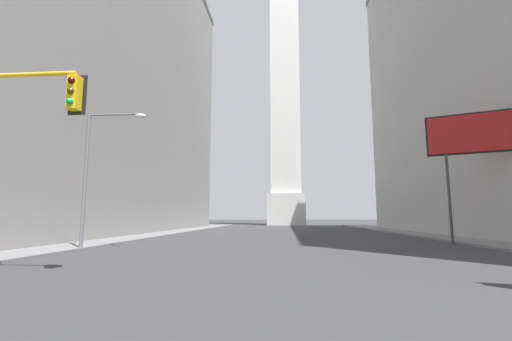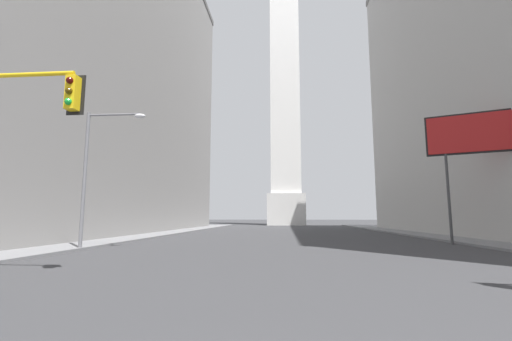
{
  "view_description": "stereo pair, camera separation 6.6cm",
  "coord_description": "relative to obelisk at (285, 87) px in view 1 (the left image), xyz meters",
  "views": [
    {
      "loc": [
        -0.38,
        -1.21,
        1.82
      ],
      "look_at": [
        -5.34,
        58.57,
        9.91
      ],
      "focal_mm": 24.0,
      "sensor_mm": 36.0,
      "label": 1
    },
    {
      "loc": [
        -0.31,
        -1.2,
        1.82
      ],
      "look_at": [
        -5.34,
        58.57,
        9.91
      ],
      "focal_mm": 24.0,
      "sensor_mm": 36.0,
      "label": 2
    }
  ],
  "objects": [
    {
      "name": "sidewalk_right",
      "position": [
        13.72,
        -47.08,
        -31.07
      ],
      "size": [
        5.0,
        88.27,
        0.15
      ],
      "primitive_type": "cube",
      "color": "slate",
      "rests_on": "ground_plane"
    },
    {
      "name": "sidewalk_left",
      "position": [
        -13.72,
        -47.08,
        -31.07
      ],
      "size": [
        5.0,
        88.27,
        0.15
      ],
      "primitive_type": "cube",
      "color": "slate",
      "rests_on": "ground_plane"
    },
    {
      "name": "street_lamp",
      "position": [
        -10.85,
        -56.69,
        -26.32
      ],
      "size": [
        3.45,
        0.36,
        7.71
      ],
      "color": "slate",
      "rests_on": "ground_plane"
    },
    {
      "name": "obelisk",
      "position": [
        0.0,
        0.0,
        0.0
      ],
      "size": [
        8.01,
        8.01,
        65.46
      ],
      "color": "silver",
      "rests_on": "ground_plane"
    },
    {
      "name": "building_left",
      "position": [
        -24.51,
        -41.27,
        -10.85
      ],
      "size": [
        20.72,
        58.95,
        40.58
      ],
      "color": "gray",
      "rests_on": "ground_plane"
    },
    {
      "name": "billboard_sign",
      "position": [
        12.93,
        -51.69,
        -24.05
      ],
      "size": [
        6.77,
        2.7,
        8.73
      ],
      "color": "#3F3F42",
      "rests_on": "ground_plane"
    }
  ]
}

